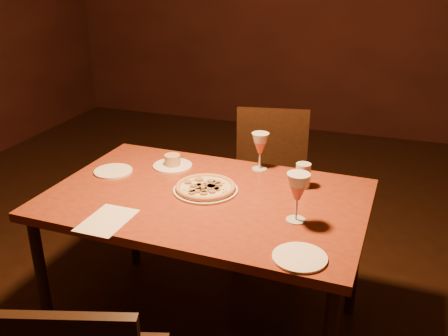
% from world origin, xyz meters
% --- Properties ---
extents(dining_table, '(1.43, 0.94, 0.75)m').
position_xyz_m(dining_table, '(-0.22, 0.17, 0.68)').
color(dining_table, brown).
rests_on(dining_table, floor).
extents(chair_far, '(0.50, 0.50, 0.90)m').
position_xyz_m(chair_far, '(-0.13, 0.99, 0.51)').
color(chair_far, black).
rests_on(chair_far, floor).
extents(pizza_plate, '(0.29, 0.29, 0.03)m').
position_xyz_m(pizza_plate, '(-0.24, 0.21, 0.77)').
color(pizza_plate, white).
rests_on(pizza_plate, dining_table).
extents(ramekin_saucer, '(0.20, 0.20, 0.06)m').
position_xyz_m(ramekin_saucer, '(-0.50, 0.43, 0.77)').
color(ramekin_saucer, white).
rests_on(ramekin_saucer, dining_table).
extents(wine_glass_far, '(0.09, 0.09, 0.19)m').
position_xyz_m(wine_glass_far, '(-0.08, 0.54, 0.84)').
color(wine_glass_far, '#CB6154').
rests_on(wine_glass_far, dining_table).
extents(wine_glass_right, '(0.09, 0.09, 0.20)m').
position_xyz_m(wine_glass_right, '(0.20, 0.08, 0.85)').
color(wine_glass_right, '#CB6154').
rests_on(wine_glass_right, dining_table).
extents(water_tumbler, '(0.07, 0.07, 0.11)m').
position_xyz_m(water_tumbler, '(0.16, 0.40, 0.81)').
color(water_tumbler, silver).
rests_on(water_tumbler, dining_table).
extents(side_plate_left, '(0.19, 0.19, 0.01)m').
position_xyz_m(side_plate_left, '(-0.75, 0.27, 0.75)').
color(side_plate_left, white).
rests_on(side_plate_left, dining_table).
extents(side_plate_near, '(0.19, 0.19, 0.01)m').
position_xyz_m(side_plate_near, '(0.27, -0.19, 0.75)').
color(side_plate_near, white).
rests_on(side_plate_near, dining_table).
extents(menu_card, '(0.17, 0.25, 0.00)m').
position_xyz_m(menu_card, '(-0.52, -0.17, 0.75)').
color(menu_card, white).
rests_on(menu_card, dining_table).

